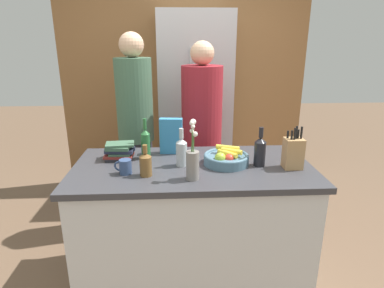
{
  "coord_description": "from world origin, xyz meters",
  "views": [
    {
      "loc": [
        -0.12,
        -2.02,
        1.73
      ],
      "look_at": [
        0.0,
        0.1,
        1.04
      ],
      "focal_mm": 30.0,
      "sensor_mm": 36.0,
      "label": 1
    }
  ],
  "objects_px": {
    "bottle_oil": "(146,143)",
    "bottle_water": "(260,151)",
    "bottle_wine": "(181,151)",
    "refrigerator": "(194,110)",
    "flower_vase": "(193,161)",
    "knife_block": "(293,153)",
    "book_stack": "(119,151)",
    "person_in_blue": "(202,130)",
    "coffee_mug": "(125,167)",
    "person_at_sink": "(136,123)",
    "bottle_vinegar": "(146,164)",
    "cereal_box": "(171,136)",
    "fruit_bowl": "(226,158)"
  },
  "relations": [
    {
      "from": "bottle_oil",
      "to": "bottle_water",
      "type": "distance_m",
      "value": 0.8
    },
    {
      "from": "bottle_water",
      "to": "bottle_wine",
      "type": "bearing_deg",
      "value": 176.72
    },
    {
      "from": "refrigerator",
      "to": "flower_vase",
      "type": "distance_m",
      "value": 1.66
    },
    {
      "from": "knife_block",
      "to": "bottle_oil",
      "type": "bearing_deg",
      "value": 166.36
    },
    {
      "from": "book_stack",
      "to": "person_in_blue",
      "type": "relative_size",
      "value": 0.13
    },
    {
      "from": "coffee_mug",
      "to": "person_in_blue",
      "type": "distance_m",
      "value": 1.01
    },
    {
      "from": "refrigerator",
      "to": "bottle_water",
      "type": "height_order",
      "value": "refrigerator"
    },
    {
      "from": "bottle_wine",
      "to": "person_at_sink",
      "type": "distance_m",
      "value": 0.88
    },
    {
      "from": "bottle_water",
      "to": "knife_block",
      "type": "bearing_deg",
      "value": -14.53
    },
    {
      "from": "knife_block",
      "to": "book_stack",
      "type": "xyz_separation_m",
      "value": [
        -1.17,
        0.23,
        -0.05
      ]
    },
    {
      "from": "bottle_oil",
      "to": "bottle_vinegar",
      "type": "bearing_deg",
      "value": -85.55
    },
    {
      "from": "person_in_blue",
      "to": "bottle_vinegar",
      "type": "bearing_deg",
      "value": -120.49
    },
    {
      "from": "flower_vase",
      "to": "bottle_vinegar",
      "type": "bearing_deg",
      "value": 166.45
    },
    {
      "from": "book_stack",
      "to": "bottle_oil",
      "type": "relative_size",
      "value": 0.75
    },
    {
      "from": "cereal_box",
      "to": "person_at_sink",
      "type": "height_order",
      "value": "person_at_sink"
    },
    {
      "from": "bottle_vinegar",
      "to": "person_in_blue",
      "type": "height_order",
      "value": "person_in_blue"
    },
    {
      "from": "cereal_box",
      "to": "book_stack",
      "type": "height_order",
      "value": "cereal_box"
    },
    {
      "from": "person_at_sink",
      "to": "refrigerator",
      "type": "bearing_deg",
      "value": 56.43
    },
    {
      "from": "book_stack",
      "to": "flower_vase",
      "type": "bearing_deg",
      "value": -36.96
    },
    {
      "from": "coffee_mug",
      "to": "knife_block",
      "type": "bearing_deg",
      "value": 2.07
    },
    {
      "from": "refrigerator",
      "to": "cereal_box",
      "type": "distance_m",
      "value": 1.2
    },
    {
      "from": "flower_vase",
      "to": "bottle_wine",
      "type": "xyz_separation_m",
      "value": [
        -0.06,
        0.23,
        -0.01
      ]
    },
    {
      "from": "bottle_vinegar",
      "to": "fruit_bowl",
      "type": "bearing_deg",
      "value": 17.61
    },
    {
      "from": "book_stack",
      "to": "person_at_sink",
      "type": "xyz_separation_m",
      "value": [
        0.04,
        0.64,
        0.04
      ]
    },
    {
      "from": "coffee_mug",
      "to": "fruit_bowl",
      "type": "bearing_deg",
      "value": 11.15
    },
    {
      "from": "fruit_bowl",
      "to": "knife_block",
      "type": "relative_size",
      "value": 1.07
    },
    {
      "from": "bottle_oil",
      "to": "bottle_water",
      "type": "relative_size",
      "value": 1.09
    },
    {
      "from": "bottle_oil",
      "to": "bottle_vinegar",
      "type": "relative_size",
      "value": 1.44
    },
    {
      "from": "flower_vase",
      "to": "bottle_oil",
      "type": "relative_size",
      "value": 1.29
    },
    {
      "from": "bottle_vinegar",
      "to": "bottle_water",
      "type": "distance_m",
      "value": 0.76
    },
    {
      "from": "coffee_mug",
      "to": "bottle_water",
      "type": "relative_size",
      "value": 0.43
    },
    {
      "from": "flower_vase",
      "to": "bottle_vinegar",
      "type": "distance_m",
      "value": 0.3
    },
    {
      "from": "bottle_wine",
      "to": "person_at_sink",
      "type": "relative_size",
      "value": 0.14
    },
    {
      "from": "flower_vase",
      "to": "bottle_wine",
      "type": "height_order",
      "value": "flower_vase"
    },
    {
      "from": "knife_block",
      "to": "bottle_vinegar",
      "type": "height_order",
      "value": "knife_block"
    },
    {
      "from": "knife_block",
      "to": "bottle_water",
      "type": "bearing_deg",
      "value": 165.47
    },
    {
      "from": "flower_vase",
      "to": "person_at_sink",
      "type": "height_order",
      "value": "person_at_sink"
    },
    {
      "from": "bottle_water",
      "to": "person_in_blue",
      "type": "xyz_separation_m",
      "value": [
        -0.33,
        0.75,
        -0.05
      ]
    },
    {
      "from": "bottle_water",
      "to": "flower_vase",
      "type": "bearing_deg",
      "value": -156.62
    },
    {
      "from": "cereal_box",
      "to": "bottle_vinegar",
      "type": "relative_size",
      "value": 1.31
    },
    {
      "from": "coffee_mug",
      "to": "bottle_vinegar",
      "type": "bearing_deg",
      "value": -15.47
    },
    {
      "from": "coffee_mug",
      "to": "flower_vase",
      "type": "bearing_deg",
      "value": -14.16
    },
    {
      "from": "refrigerator",
      "to": "coffee_mug",
      "type": "distance_m",
      "value": 1.64
    },
    {
      "from": "coffee_mug",
      "to": "bottle_wine",
      "type": "bearing_deg",
      "value": 18.83
    },
    {
      "from": "cereal_box",
      "to": "bottle_water",
      "type": "relative_size",
      "value": 0.99
    },
    {
      "from": "knife_block",
      "to": "bottle_wine",
      "type": "bearing_deg",
      "value": 173.47
    },
    {
      "from": "bottle_vinegar",
      "to": "bottle_wine",
      "type": "bearing_deg",
      "value": 35.29
    },
    {
      "from": "cereal_box",
      "to": "bottle_oil",
      "type": "bearing_deg",
      "value": -149.78
    },
    {
      "from": "bottle_wine",
      "to": "person_in_blue",
      "type": "bearing_deg",
      "value": 74.88
    },
    {
      "from": "refrigerator",
      "to": "bottle_vinegar",
      "type": "distance_m",
      "value": 1.64
    }
  ]
}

